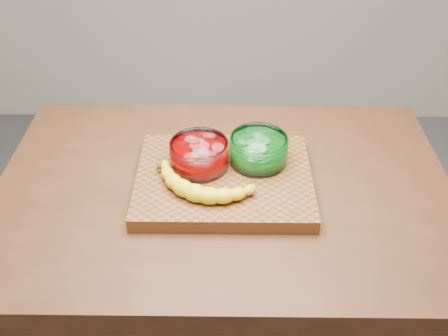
{
  "coord_description": "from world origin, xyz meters",
  "views": [
    {
      "loc": [
        0.01,
        -0.99,
        1.75
      ],
      "look_at": [
        0.0,
        0.0,
        0.96
      ],
      "focal_mm": 40.0,
      "sensor_mm": 36.0,
      "label": 1
    }
  ],
  "objects": [
    {
      "name": "banana",
      "position": [
        -0.04,
        -0.05,
        0.96
      ],
      "size": [
        0.28,
        0.18,
        0.04
      ],
      "primitive_type": null,
      "color": "yellow",
      "rests_on": "cutting_board"
    },
    {
      "name": "cutting_board",
      "position": [
        0.0,
        0.0,
        0.92
      ],
      "size": [
        0.45,
        0.35,
        0.04
      ],
      "primitive_type": "cube",
      "color": "brown",
      "rests_on": "counter"
    },
    {
      "name": "bowl_red",
      "position": [
        -0.06,
        0.04,
        0.97
      ],
      "size": [
        0.15,
        0.15,
        0.07
      ],
      "color": "white",
      "rests_on": "cutting_board"
    },
    {
      "name": "counter",
      "position": [
        0.0,
        0.0,
        0.45
      ],
      "size": [
        1.2,
        0.8,
        0.9
      ],
      "primitive_type": "cube",
      "color": "#4D2A17",
      "rests_on": "ground"
    },
    {
      "name": "bowl_green",
      "position": [
        0.09,
        0.06,
        0.97
      ],
      "size": [
        0.15,
        0.15,
        0.07
      ],
      "color": "white",
      "rests_on": "cutting_board"
    }
  ]
}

